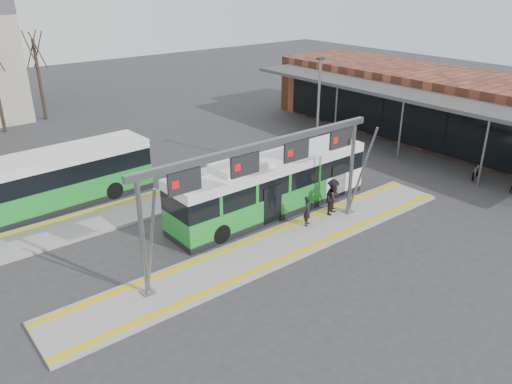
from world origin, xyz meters
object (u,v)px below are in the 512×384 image
passenger_b (334,198)px  passenger_c (333,195)px  passenger_a (308,211)px  hero_bus (271,186)px  gantry (266,164)px

passenger_b → passenger_c: size_ratio=1.00×
passenger_a → passenger_c: size_ratio=0.91×
passenger_a → passenger_b: (2.07, 0.12, 0.08)m
hero_bus → passenger_b: size_ratio=6.87×
passenger_a → passenger_b: size_ratio=0.91×
passenger_a → hero_bus: bearing=61.6°
passenger_c → hero_bus: bearing=133.2°
gantry → hero_bus: 4.97m
hero_bus → passenger_a: hero_bus is taller
hero_bus → passenger_a: bearing=-85.9°
passenger_b → passenger_c: same height
passenger_b → passenger_c: (0.27, 0.36, 0.00)m
hero_bus → passenger_a: size_ratio=7.56×
passenger_a → passenger_c: (2.34, 0.48, 0.08)m
hero_bus → passenger_b: 3.46m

